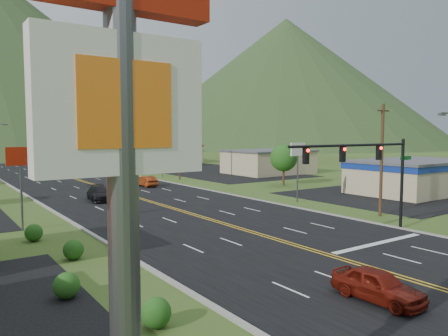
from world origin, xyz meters
TOP-DOWN VIEW (x-y plane):
  - pylon_sign at (-17.00, 2.00)m, footprint 4.32×0.60m
  - traffic_signal at (6.48, 14.00)m, footprint 13.10×0.43m
  - building_east_near at (30.00, 25.00)m, footprint 15.40×10.40m
  - building_east_mid at (32.00, 55.00)m, footprint 14.40×11.40m
  - building_east_far at (28.00, 90.00)m, footprint 16.40×12.40m
  - pole_sign_west_a at (-14.00, 30.00)m, footprint 2.00×0.18m
  - pole_sign_east_a at (13.00, 28.00)m, footprint 2.00×0.18m
  - pole_sign_east_b at (13.00, 60.00)m, footprint 2.00×0.18m
  - tree_east_a at (22.00, 40.00)m, footprint 3.84×3.84m
  - tree_east_b at (26.00, 78.00)m, footprint 3.84×3.84m
  - utility_pole_a at (13.50, 18.00)m, footprint 1.60×0.28m
  - utility_pole_b at (13.50, 55.00)m, footprint 1.60×0.28m
  - utility_pole_c at (13.50, 95.00)m, footprint 1.60×0.28m
  - utility_pole_d at (13.50, 135.00)m, footprint 1.60×0.28m
  - mountain_ne at (147.84, 176.19)m, footprint 180.00×180.00m
  - car_red_near at (-3.78, 5.77)m, footprint 1.85×4.28m
  - car_dark_mid at (-4.23, 41.05)m, footprint 2.93×5.59m
  - car_red_far at (5.33, 49.76)m, footprint 1.62×4.41m

SIDE VIEW (x-z plane):
  - car_red_near at x=-3.78m, z-range 0.00..1.44m
  - car_red_far at x=5.33m, z-range 0.00..1.44m
  - car_dark_mid at x=-4.23m, z-range 0.00..1.55m
  - building_east_mid at x=32.00m, z-range 0.01..4.31m
  - building_east_far at x=28.00m, z-range 0.01..4.51m
  - building_east_near at x=30.00m, z-range 0.22..4.32m
  - tree_east_a at x=22.00m, z-range 0.98..6.80m
  - tree_east_b at x=26.00m, z-range 0.98..6.80m
  - pole_sign_west_a at x=-14.00m, z-range 1.85..8.25m
  - pole_sign_east_a at x=13.00m, z-range 1.85..8.25m
  - pole_sign_east_b at x=13.00m, z-range 1.85..8.25m
  - utility_pole_a at x=13.50m, z-range 0.13..10.13m
  - utility_pole_b at x=13.50m, z-range 0.13..10.13m
  - utility_pole_c at x=13.50m, z-range 0.13..10.13m
  - utility_pole_d at x=13.50m, z-range 0.13..10.13m
  - traffic_signal at x=6.48m, z-range 1.83..8.83m
  - pylon_sign at x=-17.00m, z-range 2.30..16.30m
  - mountain_ne at x=147.84m, z-range 0.00..70.00m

